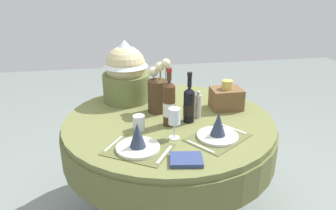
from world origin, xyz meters
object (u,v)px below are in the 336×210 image
at_px(flower_vase, 158,91).
at_px(tumbler_near_right, 139,123).
at_px(place_setting_left, 138,142).
at_px(woven_basket_side_right, 226,98).
at_px(wine_glass_left, 174,117).
at_px(pepper_mill, 198,105).
at_px(wine_bottle_left, 169,103).
at_px(book_on_table, 186,160).
at_px(dining_table, 169,137).
at_px(wine_bottle_right, 189,104).
at_px(place_setting_right, 218,131).
at_px(gift_tub_back_left, 126,70).

bearing_deg(flower_vase, tumbler_near_right, -120.83).
relative_size(place_setting_left, woven_basket_side_right, 2.02).
bearing_deg(wine_glass_left, pepper_mill, 51.18).
xyz_separation_m(place_setting_left, wine_glass_left, (0.22, 0.10, 0.09)).
xyz_separation_m(wine_bottle_left, book_on_table, (0.01, -0.44, -0.13)).
height_order(dining_table, tumbler_near_right, tumbler_near_right).
height_order(dining_table, book_on_table, book_on_table).
xyz_separation_m(pepper_mill, book_on_table, (-0.20, -0.52, -0.08)).
xyz_separation_m(wine_bottle_left, tumbler_near_right, (-0.19, -0.03, -0.10)).
xyz_separation_m(wine_bottle_left, pepper_mill, (0.21, 0.08, -0.06)).
relative_size(wine_bottle_right, book_on_table, 1.99).
xyz_separation_m(place_setting_left, book_on_table, (0.23, -0.16, -0.04)).
distance_m(place_setting_right, wine_bottle_right, 0.28).
relative_size(tumbler_near_right, book_on_table, 0.55).
bearing_deg(place_setting_left, dining_table, 57.73).
bearing_deg(pepper_mill, wine_bottle_left, -159.21).
xyz_separation_m(wine_glass_left, book_on_table, (0.01, -0.26, -0.12)).
xyz_separation_m(dining_table, place_setting_right, (0.23, -0.32, 0.19)).
bearing_deg(gift_tub_back_left, book_on_table, -75.24).
xyz_separation_m(wine_glass_left, pepper_mill, (0.21, 0.26, -0.05)).
relative_size(place_setting_left, wine_bottle_left, 1.15).
distance_m(flower_vase, wine_bottle_right, 0.27).
bearing_deg(book_on_table, gift_tub_back_left, 113.79).
bearing_deg(wine_bottle_right, woven_basket_side_right, 28.98).
relative_size(flower_vase, book_on_table, 2.26).
xyz_separation_m(place_setting_left, gift_tub_back_left, (-0.01, 0.76, 0.19)).
distance_m(wine_glass_left, pepper_mill, 0.34).
distance_m(flower_vase, book_on_table, 0.69).
distance_m(tumbler_near_right, book_on_table, 0.46).
distance_m(wine_bottle_left, gift_tub_back_left, 0.54).
xyz_separation_m(dining_table, wine_bottle_right, (0.12, -0.07, 0.26)).
bearing_deg(wine_glass_left, dining_table, 86.16).
bearing_deg(place_setting_left, place_setting_right, 6.80).
distance_m(flower_vase, wine_glass_left, 0.41).
bearing_deg(pepper_mill, wine_glass_left, -128.82).
height_order(dining_table, gift_tub_back_left, gift_tub_back_left).
xyz_separation_m(tumbler_near_right, woven_basket_side_right, (0.64, 0.23, 0.03)).
bearing_deg(wine_bottle_left, woven_basket_side_right, 24.15).
relative_size(place_setting_left, book_on_table, 2.58).
xyz_separation_m(place_setting_left, pepper_mill, (0.43, 0.36, 0.04)).
bearing_deg(tumbler_near_right, book_on_table, -63.96).
relative_size(wine_bottle_left, pepper_mill, 1.98).
distance_m(wine_bottle_right, gift_tub_back_left, 0.60).
relative_size(dining_table, woven_basket_side_right, 6.64).
relative_size(place_setting_left, pepper_mill, 2.27).
distance_m(dining_table, place_setting_left, 0.48).
xyz_separation_m(gift_tub_back_left, woven_basket_side_right, (0.68, -0.28, -0.16)).
distance_m(place_setting_left, woven_basket_side_right, 0.82).
height_order(wine_bottle_right, pepper_mill, wine_bottle_right).
bearing_deg(tumbler_near_right, place_setting_right, -23.79).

